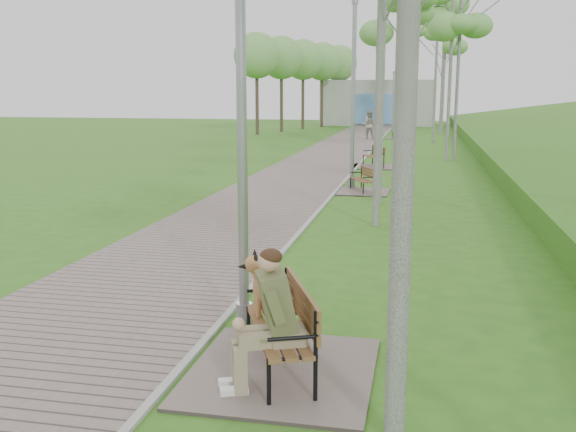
# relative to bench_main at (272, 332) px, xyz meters

# --- Properties ---
(ground) EXTENTS (120.00, 120.00, 0.00)m
(ground) POSITION_rel_bench_main_xyz_m (-1.03, 2.18, -0.50)
(ground) COLOR #2F621B
(ground) RESTS_ON ground
(walkway) EXTENTS (3.50, 67.00, 0.04)m
(walkway) POSITION_rel_bench_main_xyz_m (-2.78, 23.68, -0.48)
(walkway) COLOR #74635E
(walkway) RESTS_ON ground
(kerb) EXTENTS (0.10, 67.00, 0.05)m
(kerb) POSITION_rel_bench_main_xyz_m (-1.03, 23.68, -0.47)
(kerb) COLOR #999993
(kerb) RESTS_ON ground
(building_north) EXTENTS (10.00, 5.20, 4.00)m
(building_north) POSITION_rel_bench_main_xyz_m (-2.53, 53.16, 1.50)
(building_north) COLOR #9E9E99
(building_north) RESTS_ON ground
(bench_main) EXTENTS (2.01, 2.23, 1.75)m
(bench_main) POSITION_rel_bench_main_xyz_m (0.00, 0.00, 0.00)
(bench_main) COLOR #74635E
(bench_main) RESTS_ON ground
(bench_second) EXTENTS (1.53, 1.70, 0.94)m
(bench_second) POSITION_rel_bench_main_xyz_m (-0.23, 13.13, -0.33)
(bench_second) COLOR #74635E
(bench_second) RESTS_ON ground
(bench_third) EXTENTS (1.73, 1.92, 1.06)m
(bench_third) POSITION_rel_bench_main_xyz_m (-0.40, 19.85, -0.30)
(bench_third) COLOR #74635E
(bench_third) RESTS_ON ground
(bench_far) EXTENTS (1.66, 1.85, 1.02)m
(bench_far) POSITION_rel_bench_main_xyz_m (-0.01, 36.28, -0.31)
(bench_far) COLOR #74635E
(bench_far) RESTS_ON ground
(lamp_post_near) EXTENTS (0.21, 0.21, 5.56)m
(lamp_post_near) POSITION_rel_bench_main_xyz_m (-0.70, 1.36, 2.10)
(lamp_post_near) COLOR gray
(lamp_post_near) RESTS_ON ground
(lamp_post_second) EXTENTS (0.23, 0.23, 5.95)m
(lamp_post_second) POSITION_rel_bench_main_xyz_m (-0.65, 13.89, 2.28)
(lamp_post_second) COLOR gray
(lamp_post_second) RESTS_ON ground
(lamp_post_third) EXTENTS (0.20, 0.20, 5.28)m
(lamp_post_third) POSITION_rel_bench_main_xyz_m (-0.91, 27.72, 1.97)
(lamp_post_third) COLOR gray
(lamp_post_third) RESTS_ON ground
(lamp_post_far) EXTENTS (0.17, 0.17, 4.51)m
(lamp_post_far) POSITION_rel_bench_main_xyz_m (-0.76, 43.28, 1.61)
(lamp_post_far) COLOR gray
(lamp_post_far) RESTS_ON ground
(pedestrian_near) EXTENTS (0.65, 0.56, 1.51)m
(pedestrian_near) POSITION_rel_bench_main_xyz_m (-2.48, 42.38, 0.26)
(pedestrian_near) COLOR silver
(pedestrian_near) RESTS_ON ground
(pedestrian_far) EXTENTS (0.92, 0.73, 1.85)m
(pedestrian_far) POSITION_rel_bench_main_xyz_m (-1.88, 35.12, 0.43)
(pedestrian_far) COLOR gray
(pedestrian_far) RESTS_ON ground
(birch_mid_b) EXTENTS (2.35, 2.35, 8.76)m
(birch_mid_b) POSITION_rel_bench_main_xyz_m (2.93, 23.03, 6.39)
(birch_mid_b) COLOR silver
(birch_mid_b) RESTS_ON ground
(birch_mid_c) EXTENTS (2.25, 2.25, 7.03)m
(birch_mid_c) POSITION_rel_bench_main_xyz_m (0.61, 17.22, 5.02)
(birch_mid_c) COLOR silver
(birch_mid_c) RESTS_ON ground
(birch_far_a) EXTENTS (2.57, 2.57, 8.65)m
(birch_far_a) POSITION_rel_bench_main_xyz_m (2.60, 22.81, 6.29)
(birch_far_a) COLOR silver
(birch_far_a) RESTS_ON ground
(birch_far_b) EXTENTS (2.51, 2.51, 8.88)m
(birch_far_b) POSITION_rel_bench_main_xyz_m (2.15, 32.97, 6.48)
(birch_far_b) COLOR silver
(birch_far_b) RESTS_ON ground
(birch_far_c) EXTENTS (2.39, 2.39, 7.67)m
(birch_far_c) POSITION_rel_bench_main_xyz_m (2.83, 40.68, 5.52)
(birch_far_c) COLOR silver
(birch_far_c) RESTS_ON ground
(birch_distant_b) EXTENTS (2.72, 2.72, 10.51)m
(birch_distant_b) POSITION_rel_bench_main_xyz_m (2.78, 43.09, 7.76)
(birch_distant_b) COLOR silver
(birch_distant_b) RESTS_ON ground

